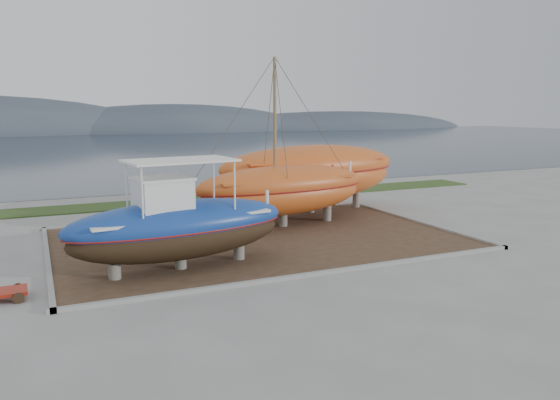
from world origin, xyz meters
name	(u,v)px	position (x,y,z in m)	size (l,w,h in m)	color
ground	(296,261)	(0.00, 0.00, 0.00)	(140.00, 140.00, 0.00)	gray
dirt_patch	(258,239)	(0.00, 4.00, 0.03)	(18.00, 12.00, 0.06)	#422D1E
curb_frame	(258,238)	(0.00, 4.00, 0.07)	(18.60, 12.60, 0.15)	gray
grass_strip	(193,201)	(0.00, 15.50, 0.04)	(44.00, 3.00, 0.08)	#284219
sea	(99,147)	(0.00, 70.00, 0.00)	(260.00, 100.00, 0.04)	#1A2735
mountain_ridge	(74,132)	(0.00, 125.00, 0.00)	(200.00, 36.00, 20.00)	#333D49
blue_caique	(179,215)	(-4.51, 0.69, 2.13)	(8.60, 2.69, 4.14)	navy
white_dinghy	(130,230)	(-5.64, 5.19, 0.73)	(4.43, 1.66, 1.33)	silver
orange_sailboat	(283,144)	(2.14, 5.87, 4.28)	(9.55, 2.82, 8.45)	#C0531D
orange_bare_hull	(311,180)	(5.15, 8.60, 1.96)	(11.61, 3.48, 3.80)	#C0531D
red_trailer	(2,296)	(-10.55, -0.25, 0.16)	(2.29, 1.14, 0.32)	#9E2211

